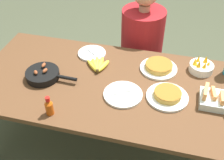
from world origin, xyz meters
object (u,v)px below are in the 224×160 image
object	(u,v)px
skillet	(43,75)
frittata_plate_side	(159,67)
hot_sauce_bottle	(49,107)
person_figure	(141,58)
frittata_plate_center	(167,95)
empty_plate_near_front	(92,53)
empty_plate_far_left	(123,94)
fruit_bowl_mango	(201,67)
banana_bunch	(98,65)
melon_tray	(224,101)

from	to	relation	value
skillet	frittata_plate_side	world-z (taller)	skillet
hot_sauce_bottle	person_figure	world-z (taller)	person_figure
frittata_plate_center	hot_sauce_bottle	xyz separation A→B (m)	(-0.66, -0.31, 0.04)
empty_plate_near_front	person_figure	xyz separation A→B (m)	(0.33, 0.38, -0.25)
frittata_plate_center	empty_plate_far_left	xyz separation A→B (m)	(-0.28, -0.05, -0.01)
frittata_plate_center	person_figure	distance (m)	0.82
frittata_plate_side	empty_plate_far_left	world-z (taller)	frittata_plate_side
empty_plate_near_front	fruit_bowl_mango	bearing A→B (deg)	-0.36
person_figure	fruit_bowl_mango	bearing A→B (deg)	-38.93
banana_bunch	frittata_plate_center	world-z (taller)	frittata_plate_center
frittata_plate_center	empty_plate_near_front	distance (m)	0.70
empty_plate_far_left	person_figure	size ratio (longest dim) A/B	0.21
banana_bunch	melon_tray	bearing A→B (deg)	-11.45
skillet	hot_sauce_bottle	world-z (taller)	hot_sauce_bottle
frittata_plate_center	person_figure	xyz separation A→B (m)	(-0.28, 0.73, -0.26)
hot_sauce_bottle	skillet	bearing A→B (deg)	121.11
skillet	fruit_bowl_mango	xyz separation A→B (m)	(1.05, 0.35, 0.01)
person_figure	empty_plate_far_left	bearing A→B (deg)	-89.72
banana_bunch	fruit_bowl_mango	bearing A→B (deg)	11.14
frittata_plate_center	person_figure	bearing A→B (deg)	111.06
skillet	frittata_plate_center	distance (m)	0.84
banana_bunch	frittata_plate_side	size ratio (longest dim) A/B	0.75
empty_plate_far_left	person_figure	world-z (taller)	person_figure
frittata_plate_side	person_figure	distance (m)	0.55
melon_tray	person_figure	bearing A→B (deg)	131.51
hot_sauce_bottle	frittata_plate_side	bearing A→B (deg)	45.74
empty_plate_far_left	fruit_bowl_mango	world-z (taller)	fruit_bowl_mango
skillet	empty_plate_near_front	size ratio (longest dim) A/B	1.72
empty_plate_far_left	hot_sauce_bottle	distance (m)	0.47
banana_bunch	person_figure	bearing A→B (deg)	65.93
empty_plate_near_front	frittata_plate_side	bearing A→B (deg)	-6.86
frittata_plate_side	hot_sauce_bottle	bearing A→B (deg)	-134.26
frittata_plate_center	person_figure	world-z (taller)	person_figure
skillet	empty_plate_near_front	xyz separation A→B (m)	(0.24, 0.35, -0.02)
empty_plate_near_front	fruit_bowl_mango	size ratio (longest dim) A/B	1.27
hot_sauce_bottle	person_figure	bearing A→B (deg)	69.64
skillet	fruit_bowl_mango	size ratio (longest dim) A/B	2.19
skillet	empty_plate_near_front	bearing A→B (deg)	57.59
hot_sauce_bottle	banana_bunch	bearing A→B (deg)	73.74
empty_plate_far_left	skillet	bearing A→B (deg)	176.04
frittata_plate_side	empty_plate_near_front	distance (m)	0.52
frittata_plate_side	person_figure	bearing A→B (deg)	113.10
fruit_bowl_mango	empty_plate_near_front	bearing A→B (deg)	179.64
melon_tray	empty_plate_far_left	xyz separation A→B (m)	(-0.62, -0.07, -0.03)
fruit_bowl_mango	hot_sauce_bottle	distance (m)	1.08
melon_tray	empty_plate_near_front	xyz separation A→B (m)	(-0.95, 0.32, -0.03)
frittata_plate_center	empty_plate_far_left	distance (m)	0.28
person_figure	skillet	bearing A→B (deg)	-127.56
empty_plate_far_left	hot_sauce_bottle	size ratio (longest dim) A/B	1.91
frittata_plate_side	fruit_bowl_mango	size ratio (longest dim) A/B	1.58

